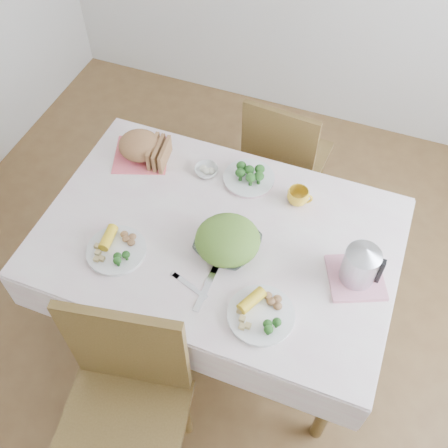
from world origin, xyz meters
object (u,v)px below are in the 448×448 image
(dinner_plate_left, at_px, (116,251))
(electric_kettle, at_px, (362,262))
(chair_near, at_px, (123,434))
(dinner_plate_right, at_px, (261,315))
(dining_table, at_px, (219,282))
(yellow_mug, at_px, (298,197))
(salad_bowl, at_px, (228,245))
(chair_far, at_px, (287,155))

(dinner_plate_left, distance_m, electric_kettle, 0.98)
(chair_near, height_order, dinner_plate_right, chair_near)
(dining_table, relative_size, yellow_mug, 14.51)
(salad_bowl, distance_m, dinner_plate_right, 0.34)
(salad_bowl, height_order, yellow_mug, yellow_mug)
(dinner_plate_left, bearing_deg, dinner_plate_right, -5.91)
(dining_table, xyz_separation_m, chair_near, (-0.08, -0.81, 0.09))
(dining_table, distance_m, chair_far, 0.86)
(dinner_plate_right, bearing_deg, yellow_mug, 92.82)
(salad_bowl, relative_size, electric_kettle, 1.31)
(dining_table, distance_m, dinner_plate_left, 0.58)
(dining_table, height_order, electric_kettle, electric_kettle)
(dining_table, relative_size, electric_kettle, 7.28)
(chair_near, height_order, chair_far, chair_near)
(chair_far, relative_size, dinner_plate_left, 3.69)
(yellow_mug, bearing_deg, dinner_plate_left, -139.77)
(yellow_mug, bearing_deg, salad_bowl, -119.83)
(dinner_plate_right, bearing_deg, electric_kettle, 44.62)
(dinner_plate_left, bearing_deg, salad_bowl, 22.91)
(chair_near, distance_m, dinner_plate_right, 0.70)
(yellow_mug, bearing_deg, chair_near, -107.08)
(chair_far, distance_m, salad_bowl, 0.97)
(chair_near, bearing_deg, dinner_plate_right, 43.82)
(salad_bowl, distance_m, yellow_mug, 0.40)
(chair_near, height_order, electric_kettle, chair_near)
(salad_bowl, relative_size, dinner_plate_right, 0.98)
(chair_far, relative_size, dinner_plate_right, 3.56)
(electric_kettle, bearing_deg, yellow_mug, 121.48)
(dining_table, height_order, dinner_plate_left, dinner_plate_left)
(chair_far, xyz_separation_m, electric_kettle, (0.51, -0.86, 0.42))
(chair_far, bearing_deg, salad_bowl, 93.68)
(dining_table, xyz_separation_m, salad_bowl, (0.06, -0.06, 0.42))
(dinner_plate_right, distance_m, yellow_mug, 0.59)
(dining_table, relative_size, dinner_plate_right, 5.44)
(dinner_plate_right, bearing_deg, dinner_plate_left, 174.09)
(chair_far, bearing_deg, electric_kettle, 125.29)
(dinner_plate_right, xyz_separation_m, electric_kettle, (0.30, 0.29, 0.11))
(dining_table, height_order, salad_bowl, salad_bowl)
(chair_near, bearing_deg, yellow_mug, 62.41)
(dining_table, relative_size, chair_far, 1.53)
(dining_table, distance_m, electric_kettle, 0.78)
(salad_bowl, bearing_deg, chair_far, 89.08)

